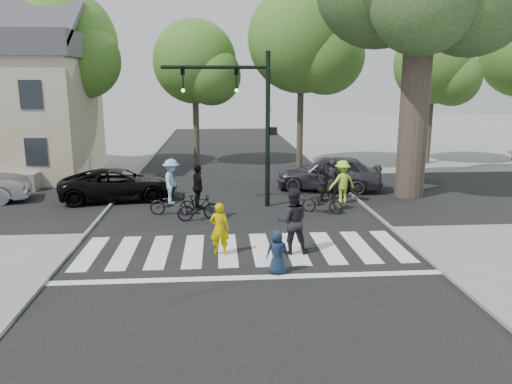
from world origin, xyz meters
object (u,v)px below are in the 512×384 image
cyclist_right (323,190)px  pedestrian_woman (220,229)px  pedestrian_child (277,252)px  car_suv (119,184)px  cyclist_mid (198,198)px  traffic_signal (246,108)px  car_grey (329,173)px  pedestrian_adult (292,221)px  cyclist_left (172,191)px

cyclist_right → pedestrian_woman: bearing=-131.8°
pedestrian_child → car_suv: size_ratio=0.24×
pedestrian_woman → car_suv: (-4.16, 7.12, -0.10)m
cyclist_mid → car_suv: (-3.43, 3.43, -0.17)m
traffic_signal → pedestrian_child: 7.91m
pedestrian_woman → car_grey: car_grey is taller
cyclist_right → car_grey: (1.13, 4.02, -0.08)m
pedestrian_child → cyclist_mid: size_ratio=0.57×
car_grey → cyclist_mid: bearing=-36.6°
traffic_signal → car_suv: traffic_signal is taller
cyclist_right → cyclist_mid: bearing=-171.9°
pedestrian_woman → car_suv: bearing=-50.0°
traffic_signal → cyclist_right: size_ratio=3.01×
pedestrian_child → cyclist_right: (2.42, 5.94, 0.31)m
pedestrian_child → pedestrian_adult: (0.62, 1.58, 0.38)m
traffic_signal → pedestrian_woman: traffic_signal is taller
pedestrian_adult → cyclist_left: 5.95m
car_suv → cyclist_left: bearing=-144.9°
cyclist_left → car_grey: 7.78m
car_suv → pedestrian_adult: bearing=-146.9°
cyclist_right → car_grey: bearing=74.3°
traffic_signal → pedestrian_child: size_ratio=5.14×
pedestrian_child → pedestrian_adult: bearing=-108.7°
traffic_signal → cyclist_left: size_ratio=2.84×
traffic_signal → cyclist_mid: traffic_signal is taller
cyclist_right → car_suv: 8.52m
traffic_signal → pedestrian_child: bearing=-86.9°
cyclist_left → cyclist_mid: bearing=-40.1°
pedestrian_child → cyclist_left: 6.93m
cyclist_mid → car_grey: cyclist_mid is taller
pedestrian_child → car_grey: bearing=-106.9°
cyclist_left → car_grey: bearing=29.5°
cyclist_left → cyclist_mid: size_ratio=1.04×
pedestrian_woman → pedestrian_adult: (2.09, -0.01, 0.19)m
pedestrian_adult → cyclist_right: size_ratio=0.96×
traffic_signal → pedestrian_adult: bearing=-79.7°
pedestrian_child → cyclist_mid: bearing=-64.6°
cyclist_mid → cyclist_right: cyclist_mid is taller
traffic_signal → car_grey: bearing=35.3°
pedestrian_woman → cyclist_left: 4.86m
pedestrian_child → car_suv: (-5.64, 8.71, 0.08)m
cyclist_left → car_suv: cyclist_left is taller
pedestrian_adult → car_grey: bearing=-108.1°
pedestrian_adult → cyclist_right: 4.72m
car_suv → cyclist_mid: bearing=-143.1°
cyclist_right → traffic_signal: bearing=156.5°
pedestrian_child → car_suv: car_suv is taller
pedestrian_child → cyclist_left: (-3.21, 6.13, 0.33)m
cyclist_left → cyclist_right: bearing=-1.9°
cyclist_mid → car_grey: size_ratio=0.43×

